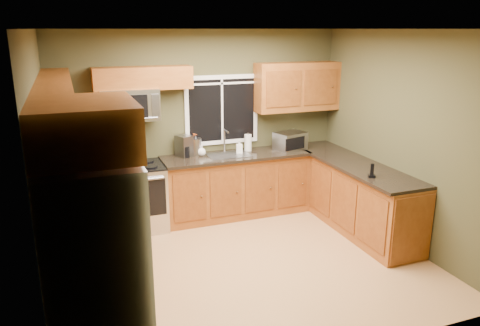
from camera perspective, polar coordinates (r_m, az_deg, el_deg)
floor at (r=5.72m, az=0.77°, el=-12.11°), size 4.20×4.20×0.00m
ceiling at (r=5.05m, az=0.89°, el=16.03°), size 4.20×4.20×0.00m
back_wall at (r=6.89m, az=-4.63°, el=4.69°), size 4.20×0.00×4.20m
front_wall at (r=3.69m, az=11.07°, el=-5.76°), size 4.20×0.00×4.20m
left_wall at (r=4.90m, az=-22.72°, el=-1.25°), size 0.00×3.60×3.60m
right_wall at (r=6.28m, az=19.01°, el=2.74°), size 0.00×3.60×3.60m
window at (r=6.92m, az=-2.22°, el=6.49°), size 1.12×0.03×1.02m
base_cabinets_left at (r=5.64m, az=-18.55°, el=-8.35°), size 0.60×2.65×0.90m
countertop_left at (r=5.47m, az=-18.72°, el=-3.83°), size 0.65×2.65×0.04m
base_cabinets_back at (r=6.97m, az=-0.50°, el=-2.79°), size 2.17×0.60×0.90m
countertop_back at (r=6.81m, az=-0.43°, el=0.89°), size 2.17×0.65×0.04m
base_cabinets_peninsula at (r=6.77m, az=13.47°, el=-3.84°), size 0.60×2.52×0.90m
countertop_peninsula at (r=6.62m, az=13.51°, el=-0.02°), size 0.65×2.50×0.04m
upper_cabinets_left at (r=5.24m, az=-21.39°, el=5.72°), size 0.33×2.65×0.72m
upper_cabinets_back_left at (r=6.44m, az=-11.76°, el=10.10°), size 1.30×0.33×0.30m
upper_cabinets_back_right at (r=7.19m, az=6.98°, el=9.22°), size 1.30×0.33×0.72m
upper_cabinet_over_fridge at (r=3.47m, az=-18.54°, el=4.04°), size 0.72×0.90×0.38m
refrigerator at (r=3.85m, az=-17.01°, el=-12.62°), size 0.74×0.90×1.80m
range at (r=6.61m, az=-12.46°, el=-4.09°), size 0.76×0.69×0.94m
microwave at (r=6.43m, az=-13.31°, el=6.93°), size 0.76×0.41×0.42m
sink at (r=6.78m, az=-1.40°, el=1.10°), size 0.60×0.42×0.36m
toaster_oven at (r=7.07m, az=6.14°, el=2.66°), size 0.51×0.44×0.27m
coffee_maker at (r=6.72m, az=-6.80°, el=1.98°), size 0.25×0.29×0.30m
kettle at (r=6.77m, az=-5.44°, el=2.10°), size 0.20×0.20×0.30m
paper_towel_roll at (r=6.98m, az=0.98°, el=2.49°), size 0.14×0.14×0.27m
soap_bottle_a at (r=6.81m, az=-5.56°, el=2.32°), size 0.15×0.15×0.31m
soap_bottle_b at (r=6.85m, az=-0.08°, el=2.00°), size 0.11×0.11×0.20m
soap_bottle_c at (r=6.74m, az=-4.72°, el=1.54°), size 0.13×0.13×0.15m
cordless_phone at (r=5.97m, az=15.77°, el=-1.20°), size 0.11×0.11×0.18m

